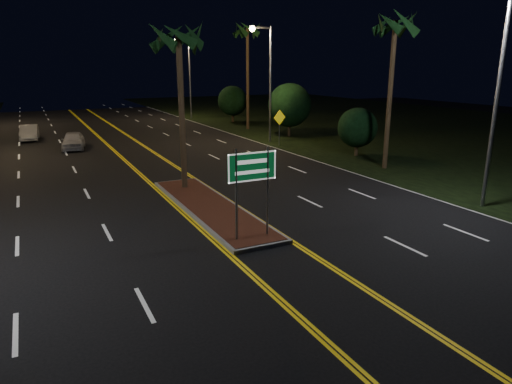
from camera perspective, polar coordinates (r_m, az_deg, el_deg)
ground at (r=14.07m, az=4.62°, el=-9.84°), size 120.00×120.00×0.00m
grass_right at (r=51.62m, az=19.21°, el=7.92°), size 40.00×110.00×0.01m
median_island at (r=19.95m, az=-5.78°, el=-1.88°), size 2.25×10.25×0.17m
highway_sign at (r=15.60m, az=-0.48°, el=2.12°), size 1.80×0.08×3.20m
streetlight_right_near at (r=21.52m, az=27.60°, el=12.84°), size 1.91×0.44×9.00m
streetlight_right_mid at (r=37.11m, az=1.28°, el=14.91°), size 1.91×0.44×9.00m
streetlight_right_far at (r=55.60m, az=-8.69°, el=14.92°), size 1.91×0.44×9.00m
palm_median at (r=22.40m, az=-9.67°, el=18.51°), size 2.40×2.40×8.30m
palm_right_near at (r=28.40m, az=17.02°, el=19.28°), size 2.40×2.40×9.30m
palm_right_far at (r=45.35m, az=-1.08°, el=19.41°), size 2.40×2.40×10.30m
shrub_near at (r=32.25m, az=12.57°, el=7.86°), size 2.70×2.70×3.30m
shrub_mid at (r=40.64m, az=4.23°, el=10.78°), size 3.78×3.78×4.62m
shrub_far at (r=51.25m, az=-2.95°, el=11.32°), size 3.24×3.24×3.96m
car_near at (r=36.92m, az=-21.90°, el=6.16°), size 2.63×4.76×1.50m
car_far at (r=43.00m, az=-26.49°, el=6.80°), size 2.19×4.53×1.47m
warning_sign at (r=35.77m, az=2.95°, el=8.72°), size 1.14×0.27×2.77m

